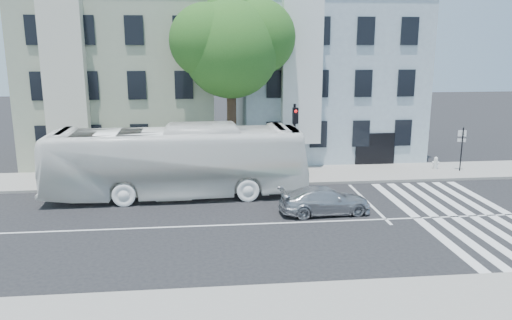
{
  "coord_description": "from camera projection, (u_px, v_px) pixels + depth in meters",
  "views": [
    {
      "loc": [
        -1.64,
        -20.81,
        7.76
      ],
      "look_at": [
        0.79,
        2.25,
        2.4
      ],
      "focal_mm": 35.0,
      "sensor_mm": 36.0,
      "label": 1
    }
  ],
  "objects": [
    {
      "name": "sidewalk_near",
      "position": [
        266.0,
        319.0,
        14.31
      ],
      "size": [
        80.0,
        4.0,
        0.15
      ],
      "primitive_type": "cube",
      "color": "gray",
      "rests_on": "ground"
    },
    {
      "name": "fire_hydrant",
      "position": [
        436.0,
        163.0,
        31.29
      ],
      "size": [
        0.44,
        0.28,
        0.78
      ],
      "rotation": [
        0.0,
        0.0,
        -0.34
      ],
      "color": "silver",
      "rests_on": "sidewalk_far"
    },
    {
      "name": "hedge",
      "position": [
        158.0,
        177.0,
        28.12
      ],
      "size": [
        8.51,
        0.96,
        0.7
      ],
      "primitive_type": null,
      "rotation": [
        0.0,
        0.0,
        0.01
      ],
      "color": "#215F1F",
      "rests_on": "sidewalk_far"
    },
    {
      "name": "street_tree",
      "position": [
        232.0,
        44.0,
        28.78
      ],
      "size": [
        7.3,
        5.9,
        11.1
      ],
      "color": "#2D2116",
      "rests_on": "ground"
    },
    {
      "name": "sidewalk_far",
      "position": [
        233.0,
        177.0,
        29.81
      ],
      "size": [
        80.0,
        4.0,
        0.15
      ],
      "primitive_type": "cube",
      "color": "gray",
      "rests_on": "ground"
    },
    {
      "name": "ground",
      "position": [
        244.0,
        225.0,
        22.08
      ],
      "size": [
        120.0,
        120.0,
        0.0
      ],
      "primitive_type": "plane",
      "color": "black",
      "rests_on": "ground"
    },
    {
      "name": "sedan",
      "position": [
        325.0,
        200.0,
        23.44
      ],
      "size": [
        2.02,
        4.42,
        1.25
      ],
      "primitive_type": "imported",
      "rotation": [
        0.0,
        0.0,
        1.63
      ],
      "color": "#B5B6BC",
      "rests_on": "ground"
    },
    {
      "name": "building_left",
      "position": [
        126.0,
        78.0,
        34.66
      ],
      "size": [
        12.0,
        10.0,
        11.0
      ],
      "primitive_type": "cube",
      "color": "#979E85",
      "rests_on": "ground"
    },
    {
      "name": "traffic_signal",
      "position": [
        295.0,
        132.0,
        28.48
      ],
      "size": [
        0.47,
        0.54,
        4.51
      ],
      "rotation": [
        0.0,
        0.0,
        0.08
      ],
      "color": "black",
      "rests_on": "ground"
    },
    {
      "name": "far_sign_pole",
      "position": [
        462.0,
        144.0,
        30.56
      ],
      "size": [
        0.48,
        0.24,
        2.72
      ],
      "rotation": [
        0.0,
        0.0,
        -0.34
      ],
      "color": "black",
      "rests_on": "sidewalk_far"
    },
    {
      "name": "bus",
      "position": [
        177.0,
        161.0,
        25.85
      ],
      "size": [
        3.46,
        13.5,
        3.74
      ],
      "primitive_type": "imported",
      "rotation": [
        0.0,
        0.0,
        1.59
      ],
      "color": "white",
      "rests_on": "ground"
    },
    {
      "name": "building_right",
      "position": [
        323.0,
        77.0,
        36.09
      ],
      "size": [
        12.0,
        10.0,
        11.0
      ],
      "primitive_type": "cube",
      "color": "#9AA8B7",
      "rests_on": "ground"
    }
  ]
}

